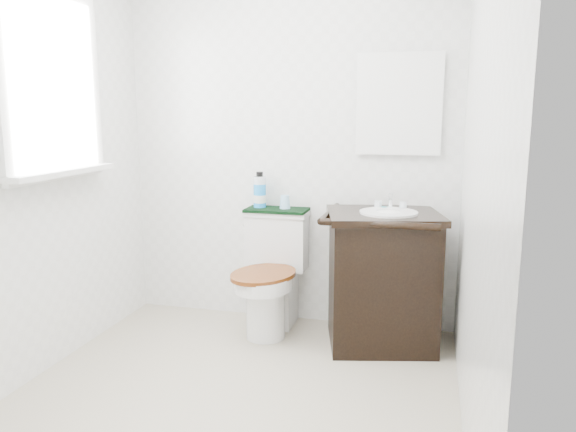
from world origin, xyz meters
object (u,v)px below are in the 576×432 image
at_px(trash_bin, 350,311).
at_px(cup, 285,202).
at_px(toilet, 272,279).
at_px(mouthwash_bottle, 260,191).
at_px(vanity, 382,276).

xyz_separation_m(trash_bin, cup, (-0.46, 0.09, 0.68)).
bearing_deg(cup, trash_bin, -11.75).
distance_m(toilet, cup, 0.51).
xyz_separation_m(toilet, mouthwash_bottle, (-0.12, 0.15, 0.55)).
xyz_separation_m(toilet, vanity, (0.71, -0.07, 0.09)).
distance_m(vanity, mouthwash_bottle, 0.97).
bearing_deg(trash_bin, cup, 168.25).
bearing_deg(cup, vanity, -17.11).
xyz_separation_m(mouthwash_bottle, cup, (0.17, -0.01, -0.06)).
bearing_deg(trash_bin, vanity, -27.97).
height_order(toilet, mouthwash_bottle, mouthwash_bottle).
bearing_deg(mouthwash_bottle, trash_bin, -9.35).
xyz_separation_m(vanity, trash_bin, (-0.20, 0.11, -0.28)).
height_order(toilet, vanity, vanity).
bearing_deg(vanity, toilet, 174.68).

